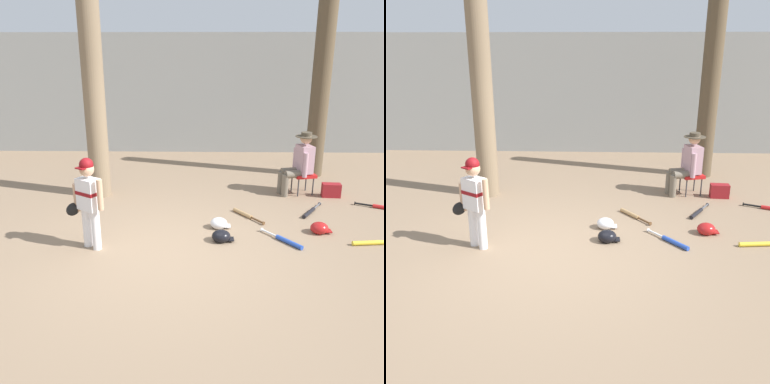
{
  "view_description": "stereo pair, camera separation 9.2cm",
  "coord_description": "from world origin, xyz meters",
  "views": [
    {
      "loc": [
        0.47,
        -5.11,
        2.66
      ],
      "look_at": [
        0.34,
        0.49,
        0.75
      ],
      "focal_mm": 39.15,
      "sensor_mm": 36.0,
      "label": 1
    },
    {
      "loc": [
        0.56,
        -5.1,
        2.66
      ],
      "look_at": [
        0.34,
        0.49,
        0.75
      ],
      "focal_mm": 39.15,
      "sensor_mm": 36.0,
      "label": 2
    }
  ],
  "objects": [
    {
      "name": "young_ballplayer",
      "position": [
        -1.07,
        0.22,
        0.74
      ],
      "size": [
        0.6,
        0.37,
        1.31
      ],
      "color": "white",
      "rests_on": "ground"
    },
    {
      "name": "seated_spectator",
      "position": [
        2.33,
        2.63,
        0.64
      ],
      "size": [
        0.68,
        0.54,
        1.2
      ],
      "color": "#6B6051",
      "rests_on": "ground"
    },
    {
      "name": "bat_blue_youth",
      "position": [
        1.71,
        0.43,
        0.03
      ],
      "size": [
        0.53,
        0.67,
        0.07
      ],
      "color": "#2347AD",
      "rests_on": "ground"
    },
    {
      "name": "concrete_back_wall",
      "position": [
        0.0,
        6.27,
        1.54
      ],
      "size": [
        18.0,
        0.36,
        3.07
      ],
      "primitive_type": "cube",
      "color": "gray",
      "rests_on": "ground"
    },
    {
      "name": "bat_wood_tan",
      "position": [
        1.21,
        1.44,
        0.03
      ],
      "size": [
        0.48,
        0.64,
        0.07
      ],
      "color": "tan",
      "rests_on": "ground"
    },
    {
      "name": "batting_helmet_red",
      "position": [
        2.28,
        0.79,
        0.08
      ],
      "size": [
        0.32,
        0.25,
        0.19
      ],
      "color": "#A81919",
      "rests_on": "ground"
    },
    {
      "name": "handbag_beside_stool",
      "position": [
        2.94,
        2.46,
        0.13
      ],
      "size": [
        0.35,
        0.2,
        0.26
      ],
      "primitive_type": "cube",
      "rotation": [
        0.0,
        0.0,
        -0.07
      ],
      "color": "maroon",
      "rests_on": "ground"
    },
    {
      "name": "bat_black_composite",
      "position": [
        2.34,
        1.59,
        0.03
      ],
      "size": [
        0.48,
        0.68,
        0.07
      ],
      "color": "black",
      "rests_on": "ground"
    },
    {
      "name": "ground_plane",
      "position": [
        0.0,
        0.0,
        0.0
      ],
      "size": [
        60.0,
        60.0,
        0.0
      ],
      "primitive_type": "plane",
      "color": "#897056"
    },
    {
      "name": "bat_yellow_trainer",
      "position": [
        2.94,
        0.39,
        0.03
      ],
      "size": [
        0.78,
        0.14,
        0.07
      ],
      "color": "yellow",
      "rests_on": "ground"
    },
    {
      "name": "tree_behind_spectator",
      "position": [
        2.96,
        3.95,
        1.81
      ],
      "size": [
        0.53,
        0.53,
        4.14
      ],
      "color": "brown",
      "rests_on": "ground"
    },
    {
      "name": "folding_stool",
      "position": [
        2.43,
        2.65,
        0.36
      ],
      "size": [
        0.48,
        0.48,
        0.41
      ],
      "color": "red",
      "rests_on": "ground"
    },
    {
      "name": "batting_helmet_black",
      "position": [
        0.77,
        0.46,
        0.08
      ],
      "size": [
        0.32,
        0.25,
        0.19
      ],
      "color": "black",
      "rests_on": "ground"
    },
    {
      "name": "batting_helmet_white",
      "position": [
        0.75,
        0.94,
        0.08
      ],
      "size": [
        0.32,
        0.24,
        0.18
      ],
      "color": "silver",
      "rests_on": "ground"
    },
    {
      "name": "tree_near_player",
      "position": [
        -1.45,
        2.47,
        2.28
      ],
      "size": [
        0.54,
        0.54,
        5.08
      ],
      "color": "#7F6B51",
      "rests_on": "ground"
    }
  ]
}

